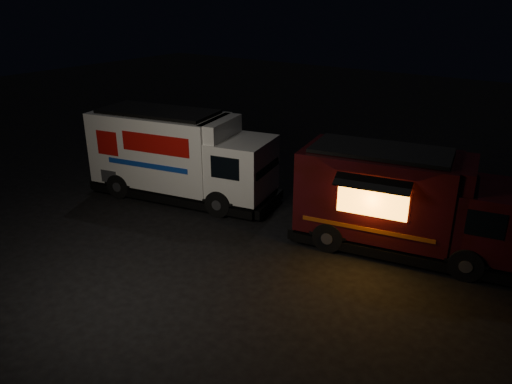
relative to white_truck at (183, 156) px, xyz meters
name	(u,v)px	position (x,y,z in m)	size (l,w,h in m)	color
ground	(216,252)	(4.03, -2.88, -1.73)	(80.00, 80.00, 0.00)	black
white_truck	(183,156)	(0.00, 0.00, 0.00)	(7.64, 2.61, 3.47)	silver
red_truck	(406,202)	(8.75, 0.84, -0.10)	(7.00, 2.57, 3.26)	#350910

